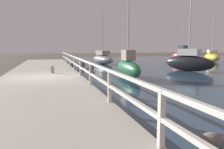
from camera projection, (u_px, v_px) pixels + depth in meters
ground_plane at (42, 83)px, 12.40m from camera, size 120.00×120.00×0.00m
dock_walkway at (42, 80)px, 12.38m from camera, size 4.57×36.00×0.35m
railing at (80, 64)px, 12.87m from camera, size 0.10×32.50×1.02m
boulder_mid_strip at (212, 141)px, 4.34m from camera, size 0.47×0.43×0.36m
boulder_water_edge at (81, 65)px, 21.35m from camera, size 0.79×0.71×0.59m
boulder_downstream at (73, 64)px, 23.84m from camera, size 0.60×0.54×0.45m
boulder_far_strip at (90, 68)px, 19.12m from camera, size 0.65×0.58×0.49m
mooring_bollard at (52, 69)px, 14.25m from camera, size 0.22×0.22×0.49m
sailboat_gray at (103, 58)px, 26.38m from camera, size 2.25×5.23×6.29m
sailboat_red at (183, 56)px, 28.00m from camera, size 2.42×3.32×5.27m
sailboat_yellow at (212, 57)px, 30.68m from camera, size 3.24×4.81×6.79m
sailboat_black at (189, 62)px, 18.52m from camera, size 2.76×4.47×6.25m
sailboat_green at (128, 67)px, 14.52m from camera, size 1.05×3.96×5.70m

